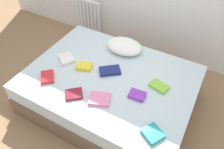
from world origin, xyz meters
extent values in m
plane|color=#93704C|center=(0.00, 0.00, 0.00)|extent=(8.00, 8.00, 0.00)
cube|color=brown|center=(0.00, 0.00, 0.14)|extent=(2.00, 1.50, 0.28)
cube|color=silver|center=(0.00, 0.00, 0.39)|extent=(1.96, 1.46, 0.22)
cylinder|color=white|center=(-1.33, 1.20, 0.39)|extent=(0.04, 0.04, 0.58)
cylinder|color=white|center=(-1.26, 1.20, 0.39)|extent=(0.04, 0.04, 0.58)
cylinder|color=white|center=(-1.19, 1.20, 0.39)|extent=(0.04, 0.04, 0.58)
cylinder|color=white|center=(-1.11, 1.20, 0.39)|extent=(0.04, 0.04, 0.58)
cylinder|color=white|center=(-1.04, 1.20, 0.39)|extent=(0.04, 0.04, 0.58)
cylinder|color=white|center=(-0.97, 1.20, 0.39)|extent=(0.04, 0.04, 0.58)
cylinder|color=white|center=(-0.90, 1.20, 0.39)|extent=(0.04, 0.04, 0.58)
cube|color=white|center=(-1.11, 1.20, 0.66)|extent=(0.48, 0.04, 0.04)
cube|color=white|center=(-1.11, 1.20, 0.12)|extent=(0.48, 0.04, 0.04)
ellipsoid|color=white|center=(-0.07, 0.52, 0.57)|extent=(0.48, 0.36, 0.14)
cube|color=red|center=(-0.62, -0.39, 0.52)|extent=(0.24, 0.24, 0.05)
cube|color=teal|center=(0.72, -0.48, 0.52)|extent=(0.23, 0.23, 0.04)
cube|color=#8CC638|center=(0.57, 0.11, 0.52)|extent=(0.23, 0.18, 0.04)
cube|color=navy|center=(-0.03, 0.06, 0.52)|extent=(0.28, 0.27, 0.04)
cube|color=pink|center=(0.08, -0.37, 0.52)|extent=(0.27, 0.24, 0.04)
cube|color=white|center=(-0.62, -0.02, 0.52)|extent=(0.27, 0.25, 0.05)
cube|color=maroon|center=(-0.19, -0.45, 0.52)|extent=(0.23, 0.23, 0.03)
cube|color=purple|center=(0.41, -0.13, 0.52)|extent=(0.18, 0.14, 0.04)
cube|color=yellow|center=(-0.34, -0.03, 0.53)|extent=(0.22, 0.18, 0.05)
camera|label=1|loc=(0.89, -1.56, 2.29)|focal=34.35mm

